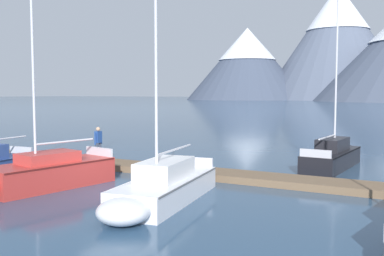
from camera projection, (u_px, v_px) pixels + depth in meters
name	position (u px, v px, depth m)	size (l,w,h in m)	color
ground_plane	(120.00, 190.00, 17.49)	(700.00, 700.00, 0.00)	#2D4C6B
mountain_west_summit	(247.00, 62.00, 241.94)	(65.66, 65.66, 38.66)	#424C60
mountain_central_massif	(337.00, 41.00, 237.11)	(79.42, 79.42, 60.41)	slate
dock	(172.00, 170.00, 20.99)	(26.92, 1.95, 0.30)	brown
sailboat_mid_dock_port	(40.00, 174.00, 17.50)	(2.90, 6.30, 9.05)	#B2332D
sailboat_mid_dock_starboard	(161.00, 188.00, 15.21)	(2.66, 6.91, 6.89)	white
sailboat_far_berth	(335.00, 155.00, 22.89)	(2.03, 6.95, 9.20)	black
person_on_dock	(98.00, 141.00, 23.46)	(0.23, 0.59, 1.69)	#384256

